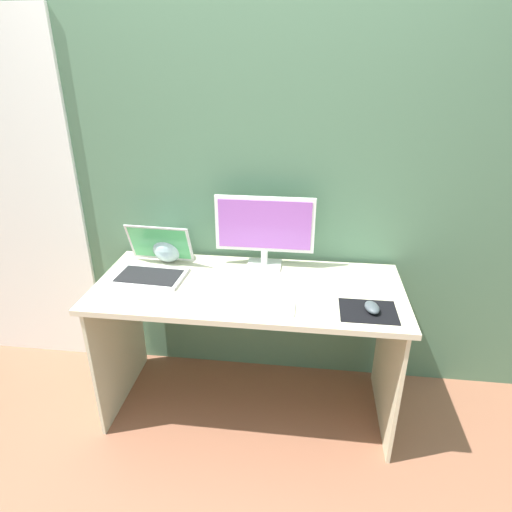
% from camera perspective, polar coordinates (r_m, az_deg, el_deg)
% --- Properties ---
extents(ground_plane, '(8.00, 8.00, 0.00)m').
position_cam_1_polar(ground_plane, '(2.59, -0.90, -18.80)').
color(ground_plane, '#935C43').
extents(wall_back, '(6.00, 0.04, 2.50)m').
position_cam_1_polar(wall_back, '(2.32, 0.20, 11.41)').
color(wall_back, '#507759').
rests_on(wall_back, ground_plane).
extents(door_left, '(0.82, 0.02, 2.02)m').
position_cam_1_polar(door_left, '(2.88, -29.15, 5.97)').
color(door_left, white).
rests_on(door_left, ground_plane).
extents(desk, '(1.51, 0.66, 0.76)m').
position_cam_1_polar(desk, '(2.22, -1.00, -7.38)').
color(desk, beige).
rests_on(desk, ground_plane).
extents(monitor, '(0.51, 0.14, 0.38)m').
position_cam_1_polar(monitor, '(2.25, 1.13, 3.58)').
color(monitor, white).
rests_on(monitor, desk).
extents(laptop, '(0.36, 0.34, 0.23)m').
position_cam_1_polar(laptop, '(2.30, -13.29, -1.13)').
color(laptop, silver).
rests_on(laptop, desk).
extents(fishbowl, '(0.18, 0.18, 0.18)m').
position_cam_1_polar(fishbowl, '(2.42, -11.35, 1.30)').
color(fishbowl, silver).
rests_on(fishbowl, desk).
extents(keyboard_external, '(0.39, 0.12, 0.01)m').
position_cam_1_polar(keyboard_external, '(1.96, -0.64, -6.63)').
color(keyboard_external, white).
rests_on(keyboard_external, desk).
extents(mousepad, '(0.25, 0.20, 0.00)m').
position_cam_1_polar(mousepad, '(1.99, 14.48, -7.01)').
color(mousepad, black).
rests_on(mousepad, desk).
extents(mouse, '(0.08, 0.11, 0.04)m').
position_cam_1_polar(mouse, '(1.99, 14.95, -6.53)').
color(mouse, '#464E54').
rests_on(mouse, mousepad).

